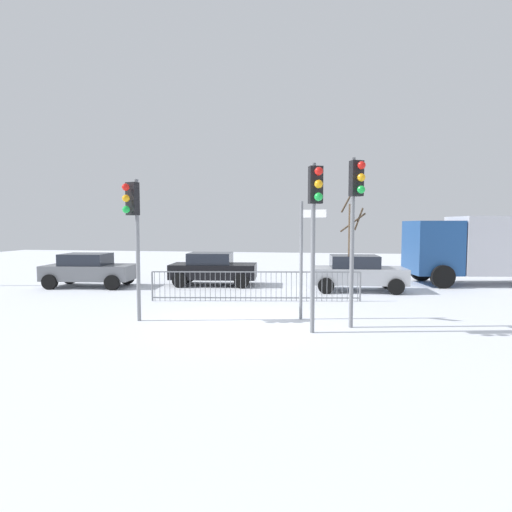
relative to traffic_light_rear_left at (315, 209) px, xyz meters
name	(u,v)px	position (x,y,z in m)	size (l,w,h in m)	color
ground_plane	(237,323)	(-2.12, 0.84, -3.11)	(60.00, 60.00, 0.00)	white
traffic_light_rear_left	(315,209)	(0.00, 0.00, 0.00)	(0.37, 0.55, 4.24)	slate
traffic_light_mid_left	(133,218)	(-4.99, 0.54, -0.19)	(0.37, 0.55, 3.98)	slate
traffic_light_foreground_right	(355,204)	(1.01, 0.72, 0.16)	(0.40, 0.53, 4.45)	slate
direction_sign_post	(303,254)	(-0.36, 1.60, -1.22)	(0.75, 0.33, 3.38)	slate
pedestrian_guard_railing	(256,286)	(-2.16, 4.25, -2.55)	(7.40, 1.16, 1.07)	slate
car_black_far	(213,268)	(-4.72, 7.88, -2.34)	(3.94, 2.23, 1.47)	black
car_grey_mid	(89,269)	(-9.96, 6.52, -2.34)	(3.95, 2.24, 1.47)	slate
car_silver_near	(357,272)	(1.56, 7.24, -2.34)	(3.91, 2.14, 1.47)	#B2B5BA
delivery_truck	(490,246)	(7.67, 10.17, -1.37)	(7.33, 3.64, 3.10)	silver
bare_tree_left	(351,236)	(1.73, 14.16, -1.00)	(1.48, 1.21, 4.48)	#473828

